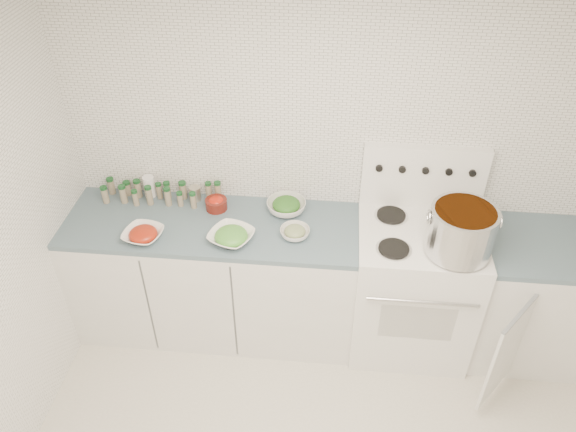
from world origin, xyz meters
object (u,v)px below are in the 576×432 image
object	(u,v)px
stock_pot	(461,229)
bowl_tomato	(143,234)
stove	(412,284)
bowl_snowpea	(231,236)

from	to	relation	value
stock_pot	bowl_tomato	size ratio (longest dim) A/B	1.45
bowl_tomato	stock_pot	bearing A→B (deg)	0.67
stove	stock_pot	xyz separation A→B (m)	(0.18, -0.16, 0.60)
stock_pot	bowl_tomato	bearing A→B (deg)	-179.33
stove	stock_pot	world-z (taller)	stove
stock_pot	bowl_snowpea	distance (m)	1.33
stove	stock_pot	size ratio (longest dim) A/B	3.43
bowl_tomato	bowl_snowpea	xyz separation A→B (m)	(0.53, 0.03, 0.00)
bowl_tomato	bowl_snowpea	bearing A→B (deg)	3.31
stock_pot	bowl_snowpea	size ratio (longest dim) A/B	1.18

